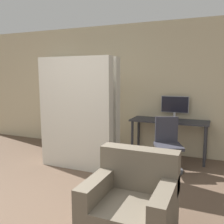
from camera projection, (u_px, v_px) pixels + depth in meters
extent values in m
cube|color=#C6B793|center=(118.00, 88.00, 5.48)|extent=(8.00, 0.06, 2.70)
cube|color=#2D2D33|center=(169.00, 121.00, 4.83)|extent=(1.48, 0.55, 0.03)
cylinder|color=#2D2D33|center=(132.00, 139.00, 4.96)|extent=(0.05, 0.05, 0.74)
cylinder|color=#2D2D33|center=(205.00, 147.00, 4.43)|extent=(0.05, 0.05, 0.74)
cylinder|color=#2D2D33|center=(139.00, 135.00, 5.35)|extent=(0.05, 0.05, 0.74)
cylinder|color=#2D2D33|center=(206.00, 141.00, 4.82)|extent=(0.05, 0.05, 0.74)
cylinder|color=#B7B7BC|center=(174.00, 118.00, 4.96)|extent=(0.16, 0.16, 0.02)
cylinder|color=#B7B7BC|center=(174.00, 115.00, 4.95)|extent=(0.04, 0.04, 0.12)
cube|color=#B7B7BC|center=(175.00, 104.00, 4.93)|extent=(0.54, 0.02, 0.33)
cube|color=black|center=(175.00, 104.00, 4.92)|extent=(0.52, 0.03, 0.31)
cylinder|color=#4C4C51|center=(168.00, 170.00, 4.28)|extent=(0.52, 0.52, 0.03)
cylinder|color=#4C4C51|center=(168.00, 159.00, 4.25)|extent=(0.05, 0.05, 0.38)
cube|color=#33333D|center=(168.00, 146.00, 4.22)|extent=(0.57, 0.57, 0.05)
cube|color=#33333D|center=(166.00, 129.00, 4.38)|extent=(0.38, 0.19, 0.45)
cube|color=beige|center=(47.00, 102.00, 6.06)|extent=(0.02, 0.30, 1.99)
cube|color=beige|center=(71.00, 103.00, 5.80)|extent=(0.02, 0.30, 1.99)
cube|color=beige|center=(62.00, 102.00, 6.06)|extent=(0.68, 0.02, 1.99)
cube|color=beige|center=(60.00, 143.00, 6.07)|extent=(0.64, 0.26, 0.02)
cube|color=beige|center=(59.00, 123.00, 6.00)|extent=(0.64, 0.26, 0.02)
cube|color=beige|center=(59.00, 102.00, 5.93)|extent=(0.64, 0.26, 0.02)
cube|color=beige|center=(58.00, 81.00, 5.86)|extent=(0.64, 0.26, 0.02)
cube|color=beige|center=(57.00, 60.00, 5.79)|extent=(0.64, 0.26, 0.02)
cube|color=orange|center=(50.00, 132.00, 6.18)|extent=(0.02, 0.20, 0.43)
cube|color=teal|center=(50.00, 134.00, 6.14)|extent=(0.03, 0.19, 0.39)
cube|color=gold|center=(51.00, 135.00, 6.11)|extent=(0.03, 0.17, 0.32)
cube|color=red|center=(53.00, 134.00, 6.15)|extent=(0.02, 0.22, 0.35)
cube|color=#232328|center=(54.00, 133.00, 6.13)|extent=(0.04, 0.19, 0.43)
cube|color=gold|center=(55.00, 134.00, 6.09)|extent=(0.02, 0.20, 0.39)
cube|color=#7A2D84|center=(56.00, 133.00, 6.09)|extent=(0.02, 0.16, 0.42)
cube|color=orange|center=(57.00, 134.00, 6.05)|extent=(0.03, 0.20, 0.41)
cube|color=red|center=(58.00, 135.00, 6.04)|extent=(0.03, 0.21, 0.35)
cube|color=brown|center=(49.00, 115.00, 6.08)|extent=(0.03, 0.19, 0.34)
cube|color=#1E4C9E|center=(50.00, 116.00, 6.08)|extent=(0.03, 0.22, 0.29)
cube|color=#1E4C9E|center=(52.00, 115.00, 6.06)|extent=(0.02, 0.15, 0.33)
cube|color=red|center=(53.00, 116.00, 6.04)|extent=(0.03, 0.15, 0.31)
cube|color=#287A38|center=(54.00, 114.00, 6.00)|extent=(0.04, 0.21, 0.41)
cube|color=teal|center=(56.00, 115.00, 6.01)|extent=(0.04, 0.17, 0.32)
cube|color=#7A2D84|center=(57.00, 114.00, 5.99)|extent=(0.03, 0.17, 0.40)
cube|color=#287A38|center=(58.00, 114.00, 5.99)|extent=(0.02, 0.22, 0.38)
cube|color=teal|center=(49.00, 95.00, 6.05)|extent=(0.02, 0.16, 0.33)
cube|color=orange|center=(50.00, 94.00, 6.03)|extent=(0.04, 0.17, 0.37)
cube|color=brown|center=(51.00, 93.00, 6.00)|extent=(0.03, 0.20, 0.39)
cube|color=#232328|center=(52.00, 93.00, 5.98)|extent=(0.02, 0.21, 0.42)
cube|color=#1E4C9E|center=(52.00, 94.00, 5.94)|extent=(0.03, 0.15, 0.36)
cube|color=brown|center=(54.00, 94.00, 5.94)|extent=(0.02, 0.21, 0.35)
cube|color=#287A38|center=(48.00, 73.00, 5.97)|extent=(0.03, 0.17, 0.38)
cube|color=silver|center=(49.00, 72.00, 5.96)|extent=(0.02, 0.16, 0.42)
cube|color=#1E4C9E|center=(50.00, 75.00, 5.94)|extent=(0.04, 0.22, 0.30)
cube|color=silver|center=(51.00, 73.00, 5.90)|extent=(0.02, 0.19, 0.37)
cube|color=gold|center=(53.00, 73.00, 5.91)|extent=(0.03, 0.22, 0.36)
cube|color=#1E4C9E|center=(53.00, 74.00, 5.86)|extent=(0.04, 0.17, 0.32)
cube|color=silver|center=(55.00, 74.00, 5.87)|extent=(0.03, 0.22, 0.33)
cube|color=red|center=(55.00, 74.00, 5.82)|extent=(0.02, 0.15, 0.33)
cube|color=#232328|center=(58.00, 72.00, 5.84)|extent=(0.03, 0.21, 0.42)
cube|color=beige|center=(75.00, 114.00, 4.29)|extent=(1.34, 0.20, 1.94)
cube|color=beige|center=(111.00, 116.00, 4.03)|extent=(0.01, 0.20, 1.90)
cube|color=beige|center=(84.00, 112.00, 4.57)|extent=(1.34, 0.19, 1.94)
cube|color=beige|center=(118.00, 114.00, 4.31)|extent=(0.01, 0.20, 1.90)
cube|color=#665B4C|center=(130.00, 219.00, 2.50)|extent=(0.85, 0.80, 0.40)
cube|color=#665B4C|center=(139.00, 168.00, 2.71)|extent=(0.85, 0.20, 0.45)
cube|color=#665B4C|center=(99.00, 185.00, 2.59)|extent=(0.16, 0.80, 0.20)
cube|color=#665B4C|center=(165.00, 197.00, 2.33)|extent=(0.16, 0.80, 0.20)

